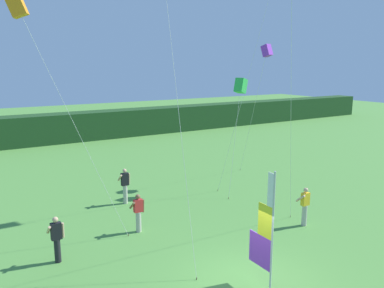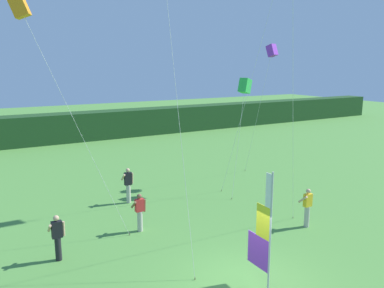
# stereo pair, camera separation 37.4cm
# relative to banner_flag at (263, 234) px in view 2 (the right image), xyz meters

# --- Properties ---
(ground_plane) EXTENTS (120.00, 120.00, 0.00)m
(ground_plane) POSITION_rel_banner_flag_xyz_m (-0.24, 0.49, -1.84)
(ground_plane) COLOR #518E3D
(distant_treeline) EXTENTS (80.00, 2.40, 2.55)m
(distant_treeline) POSITION_rel_banner_flag_xyz_m (-0.24, 27.35, -0.57)
(distant_treeline) COLOR #1E421E
(distant_treeline) RESTS_ON ground
(banner_flag) EXTENTS (0.06, 1.03, 3.84)m
(banner_flag) POSITION_rel_banner_flag_xyz_m (0.00, 0.00, 0.00)
(banner_flag) COLOR #B7B7BC
(banner_flag) RESTS_ON ground
(person_near_banner) EXTENTS (0.55, 0.48, 1.79)m
(person_near_banner) POSITION_rel_banner_flag_xyz_m (-0.71, 9.39, -0.88)
(person_near_banner) COLOR #B7B2A3
(person_near_banner) RESTS_ON ground
(person_mid_field) EXTENTS (0.55, 0.48, 1.62)m
(person_mid_field) POSITION_rel_banner_flag_xyz_m (-1.54, 5.93, -0.98)
(person_mid_field) COLOR #B7B2A3
(person_mid_field) RESTS_ON ground
(person_far_left) EXTENTS (0.55, 0.48, 1.68)m
(person_far_left) POSITION_rel_banner_flag_xyz_m (-4.99, 5.09, -0.95)
(person_far_left) COLOR black
(person_far_left) RESTS_ON ground
(person_far_right) EXTENTS (0.55, 0.48, 1.70)m
(person_far_right) POSITION_rel_banner_flag_xyz_m (4.81, 2.78, -0.94)
(person_far_right) COLOR #B7B2A3
(person_far_right) RESTS_ON ground
(kite_orange_box_0) EXTENTS (3.76, 1.30, 9.18)m
(kite_orange_box_0) POSITION_rel_banner_flag_xyz_m (-5.39, 6.69, 6.88)
(kite_orange_box_0) COLOR brown
(kite_orange_box_0) RESTS_ON ground
(kite_green_box_3) EXTENTS (2.08, 1.67, 6.14)m
(kite_green_box_3) POSITION_rel_banner_flag_xyz_m (5.74, 8.51, 3.85)
(kite_green_box_3) COLOR brown
(kite_green_box_3) RESTS_ON ground
(kite_purple_box_4) EXTENTS (0.57, 2.42, 8.00)m
(kite_purple_box_4) POSITION_rel_banner_flag_xyz_m (8.18, 9.25, 5.73)
(kite_purple_box_4) COLOR brown
(kite_purple_box_4) RESTS_ON ground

